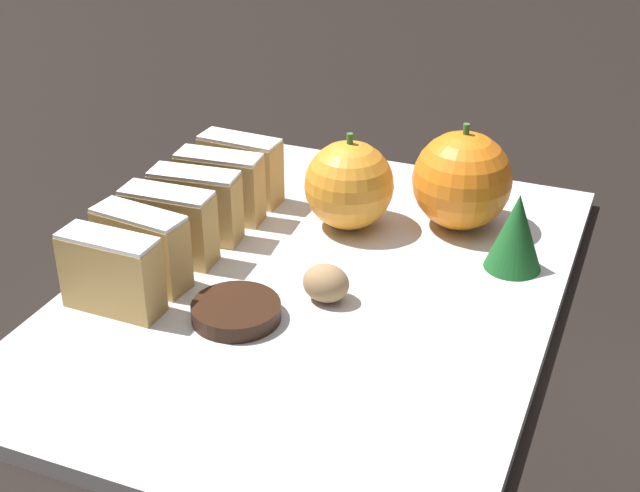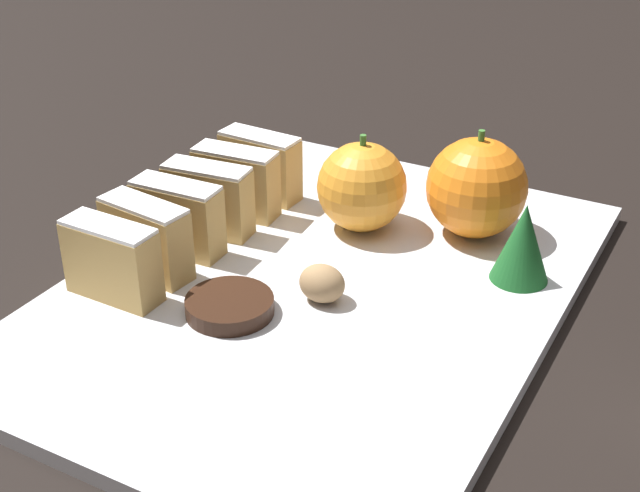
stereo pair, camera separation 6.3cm
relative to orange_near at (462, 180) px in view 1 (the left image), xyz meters
The scene contains 13 objects.
ground_plane 0.15m from the orange_near, 119.23° to the right, with size 6.00×6.00×0.00m, color black.
serving_platter 0.15m from the orange_near, 119.23° to the right, with size 0.33×0.45×0.01m.
stollen_slice_front 0.28m from the orange_near, 131.84° to the right, with size 0.07×0.03×0.06m.
stollen_slice_second 0.25m from the orange_near, 137.39° to the right, with size 0.07×0.03×0.06m.
stollen_slice_third 0.23m from the orange_near, 144.18° to the right, with size 0.07×0.03×0.06m.
stollen_slice_fourth 0.21m from the orange_near, 152.19° to the right, with size 0.07×0.03×0.06m.
stollen_slice_fifth 0.19m from the orange_near, 161.82° to the right, with size 0.07×0.03×0.06m.
stollen_slice_sixth 0.19m from the orange_near, behind, with size 0.07×0.03×0.06m.
orange_near is the anchor object (origin of this frame).
orange_far 0.09m from the orange_near, 157.52° to the right, with size 0.07×0.07×0.08m.
walnut 0.16m from the orange_near, 111.58° to the right, with size 0.03×0.03×0.03m.
chocolate_cookie 0.22m from the orange_near, 118.88° to the right, with size 0.06×0.06×0.01m.
evergreen_sprig 0.08m from the orange_near, 43.61° to the right, with size 0.04×0.04×0.06m.
Camera 1 is at (0.21, -0.51, 0.35)m, focal length 50.00 mm.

